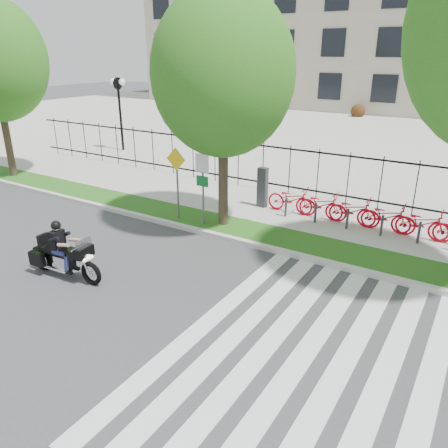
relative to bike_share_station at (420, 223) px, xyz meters
The scene contains 14 objects.
ground 8.99m from the bike_share_station, 126.62° to the right, with size 120.00×120.00×0.00m, color #3D3E40.
curb 6.21m from the bike_share_station, 149.93° to the right, with size 60.00×0.20×0.15m, color beige.
grass_verge 5.83m from the bike_share_station, 157.21° to the right, with size 60.00×1.50×0.15m, color #1D5615.
sidewalk 5.39m from the bike_share_station, behind, with size 60.00×3.50×0.15m, color #A7A39C.
plaza 18.60m from the bike_share_station, 106.73° to the left, with size 80.00×34.00×0.10m, color #A7A39C.
crosswalk_stripes 7.25m from the bike_share_station, 94.17° to the right, with size 5.70×8.00×0.01m, color silver, non-canonical shape.
iron_fence 5.74m from the bike_share_station, 159.49° to the left, with size 30.00×0.06×2.00m, color black, non-canonical shape.
office_building 39.22m from the bike_share_station, 98.07° to the left, with size 60.00×21.90×20.15m.
lamp_post_left 18.18m from the bike_share_station, 164.53° to the left, with size 1.06×0.70×4.25m.
street_tree_1 7.62m from the bike_share_station, 158.96° to the right, with size 4.38×4.38×7.36m.
bike_share_station is the anchor object (origin of this frame).
sign_pole_regulatory 7.01m from the bike_share_station, 157.78° to the right, with size 0.50×0.09×2.50m.
sign_pole_warning 8.00m from the bike_share_station, 160.72° to the right, with size 0.78×0.09×2.49m.
motorcycle_rider 10.58m from the bike_share_station, 135.45° to the right, with size 2.45×0.74×1.89m.
Camera 1 is at (6.87, -6.76, 5.63)m, focal length 35.00 mm.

